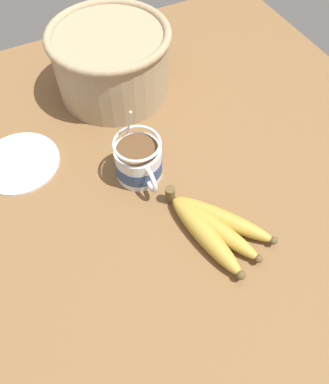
{
  "coord_description": "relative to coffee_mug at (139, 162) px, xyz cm",
  "views": [
    {
      "loc": [
        40.19,
        -18.16,
        67.25
      ],
      "look_at": [
        4.11,
        -0.38,
        8.04
      ],
      "focal_mm": 35.0,
      "sensor_mm": 36.0,
      "label": 1
    }
  ],
  "objects": [
    {
      "name": "woven_basket",
      "position": [
        -27.28,
        5.47,
        4.37
      ],
      "size": [
        28.28,
        28.28,
        16.1
      ],
      "color": "tan",
      "rests_on": "table"
    },
    {
      "name": "small_plate",
      "position": [
        -14.06,
        -22.18,
        -3.83
      ],
      "size": [
        17.19,
        17.19,
        0.6
      ],
      "color": "white",
      "rests_on": "table"
    },
    {
      "name": "coffee_mug",
      "position": [
        0.0,
        0.0,
        0.0
      ],
      "size": [
        15.95,
        9.73,
        16.39
      ],
      "color": "silver",
      "rests_on": "table"
    },
    {
      "name": "table",
      "position": [
        5.04,
        1.73,
        -5.99
      ],
      "size": [
        121.97,
        121.97,
        3.72
      ],
      "color": "brown",
      "rests_on": "ground"
    },
    {
      "name": "banana_bunch",
      "position": [
        18.8,
        6.8,
        -2.32
      ],
      "size": [
        22.07,
        15.74,
        4.18
      ],
      "color": "brown",
      "rests_on": "table"
    }
  ]
}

